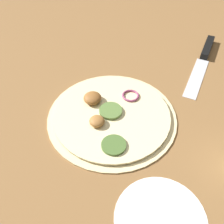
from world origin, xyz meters
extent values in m
plane|color=brown|center=(0.00, 0.00, 0.00)|extent=(3.00, 3.00, 0.00)
cylinder|color=beige|center=(0.00, 0.00, 0.00)|extent=(0.28, 0.28, 0.01)
cylinder|color=beige|center=(0.00, 0.00, 0.01)|extent=(0.25, 0.25, 0.00)
ellipsoid|color=#996633|center=(0.04, 0.01, 0.02)|extent=(0.03, 0.03, 0.02)
cylinder|color=#47662D|center=(0.03, 0.08, 0.01)|extent=(0.05, 0.05, 0.01)
cylinder|color=#567538|center=(0.00, -0.01, 0.01)|extent=(0.05, 0.05, 0.01)
torus|color=#934266|center=(-0.06, -0.03, 0.01)|extent=(0.04, 0.04, 0.00)
ellipsoid|color=brown|center=(0.02, -0.05, 0.02)|extent=(0.04, 0.04, 0.02)
cube|color=silver|center=(-0.25, -0.03, 0.00)|extent=(0.15, 0.13, 0.00)
cube|color=black|center=(-0.35, -0.11, 0.01)|extent=(0.09, 0.08, 0.02)
cylinder|color=white|center=(0.03, 0.23, 0.00)|extent=(0.15, 0.15, 0.00)
camera|label=1|loc=(0.17, 0.34, 0.42)|focal=42.00mm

